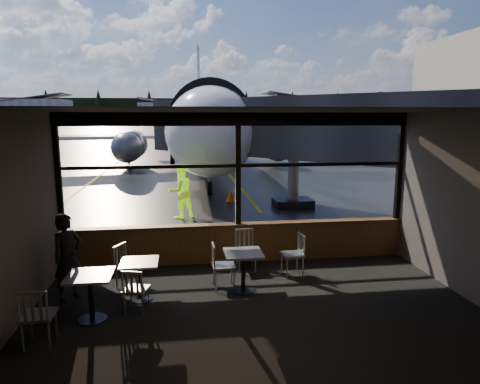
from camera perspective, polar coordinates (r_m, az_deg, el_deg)
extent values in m
plane|color=black|center=(129.71, -7.39, 8.53)|extent=(520.00, 520.00, 0.00)
cube|color=black|center=(7.60, 2.88, -16.58)|extent=(8.00, 6.00, 0.01)
cube|color=#38332D|center=(6.79, 3.14, 10.77)|extent=(8.00, 6.00, 0.04)
cube|color=#514841|center=(7.38, -29.24, -4.28)|extent=(0.04, 6.00, 3.50)
cube|color=#514841|center=(4.23, 10.88, -13.36)|extent=(8.00, 0.04, 3.50)
cube|color=#513118|center=(10.19, -0.26, -6.83)|extent=(8.00, 0.28, 0.90)
cube|color=black|center=(9.75, -0.27, 9.70)|extent=(8.00, 0.18, 0.30)
cube|color=black|center=(10.10, -23.10, 2.36)|extent=(0.12, 0.12, 2.60)
cube|color=black|center=(9.83, -0.27, 2.98)|extent=(0.12, 0.12, 2.60)
cube|color=black|center=(11.06, 20.49, 3.14)|extent=(0.12, 0.12, 2.60)
cube|color=black|center=(9.81, -0.27, 3.56)|extent=(8.00, 0.10, 0.08)
imported|color=black|center=(8.64, -21.99, -8.10)|extent=(0.69, 0.72, 1.66)
imported|color=#BFF219|center=(14.58, -7.92, 0.07)|extent=(1.09, 1.01, 1.80)
cone|color=#FF6908|center=(17.30, -1.26, -0.38)|extent=(0.39, 0.39, 0.54)
cone|color=#F24307|center=(28.91, -14.57, 3.52)|extent=(0.37, 0.37, 0.52)
cylinder|color=silver|center=(193.80, -16.64, 9.58)|extent=(8.00, 8.00, 6.00)
cylinder|color=silver|center=(192.57, -13.66, 9.72)|extent=(8.00, 8.00, 6.00)
cylinder|color=silver|center=(191.86, -10.64, 9.83)|extent=(8.00, 8.00, 6.00)
cube|color=black|center=(219.68, -7.68, 10.71)|extent=(360.00, 3.00, 12.00)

